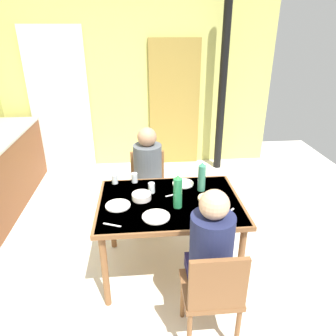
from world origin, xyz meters
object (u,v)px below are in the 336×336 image
Objects in this scene: dining_table at (170,209)px; person_far_diner at (148,168)px; chair_near_diner at (213,292)px; person_near_diner at (211,246)px; water_bottle_green_far at (202,177)px; water_bottle_green_near at (178,192)px; serving_bowl_center at (142,196)px; chair_far_diner at (148,185)px.

person_far_diner reaches higher than dining_table.
person_near_diner is (-0.00, 0.14, 0.28)m from chair_near_diner.
water_bottle_green_far is at bearing 28.70° from dining_table.
serving_bowl_center is at bearing 152.37° from water_bottle_green_near.
water_bottle_green_far reaches higher than chair_far_diner.
chair_near_diner is 1.00× the size of chair_far_diner.
serving_bowl_center is at bearing 118.36° from chair_near_diner.
water_bottle_green_near is 1.05× the size of water_bottle_green_far.
chair_far_diner is 0.81m from serving_bowl_center.
water_bottle_green_far is 0.58m from serving_bowl_center.
person_near_diner is at bearing -73.94° from water_bottle_green_near.
chair_far_diner is 1.02m from water_bottle_green_near.
person_near_diner is at bearing -57.33° from serving_bowl_center.
water_bottle_green_near is (0.06, -0.10, 0.22)m from dining_table.
person_far_diner is 2.70× the size of water_bottle_green_far.
water_bottle_green_near is at bearing -60.39° from dining_table.
chair_near_diner is 5.12× the size of serving_bowl_center.
serving_bowl_center is (-0.56, -0.12, -0.11)m from water_bottle_green_far.
chair_near_diner is at bearing -95.39° from water_bottle_green_far.
chair_far_diner reaches higher than dining_table.
water_bottle_green_far is at bearing 84.61° from chair_near_diner.
water_bottle_green_near reaches higher than chair_near_diner.
chair_far_diner is at bearing 101.83° from dining_table.
person_far_diner is at bearing 83.04° from serving_bowl_center.
serving_bowl_center is (-0.07, -0.61, 0.00)m from person_far_diner.
dining_table is at bearing 105.37° from chair_near_diner.
person_near_diner is 4.53× the size of serving_bowl_center.
dining_table is 0.27m from serving_bowl_center.
person_far_diner reaches higher than chair_far_diner.
water_bottle_green_near reaches higher than chair_far_diner.
person_far_diner is at bearing 106.25° from person_near_diner.
chair_near_diner is 1.06m from water_bottle_green_far.
person_far_diner reaches higher than serving_bowl_center.
dining_table is at bearing 108.30° from person_near_diner.
water_bottle_green_far is at bearing 83.75° from person_near_diner.
dining_table is 7.40× the size of serving_bowl_center.
chair_near_diner reaches higher than serving_bowl_center.
water_bottle_green_near is at bearing -133.00° from water_bottle_green_far.
water_bottle_green_near is at bearing 104.03° from chair_far_diner.
chair_far_diner is at bearing 127.26° from water_bottle_green_far.
dining_table is 4.41× the size of water_bottle_green_far.
person_near_diner is 1.00× the size of person_far_diner.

